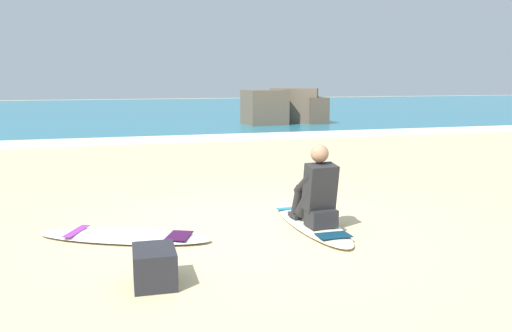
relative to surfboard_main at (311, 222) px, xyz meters
The scene contains 8 objects.
ground_plane 0.69m from the surfboard_main, behind, with size 80.00×80.00×0.00m, color #CCB584.
sea 22.74m from the surfboard_main, 91.74° to the left, with size 80.00×28.00×0.10m, color teal.
breaking_foam 9.05m from the surfboard_main, 94.39° to the left, with size 80.00×0.90×0.11m, color white.
surfboard_main is the anchor object (origin of this frame).
surfer_seated 0.44m from the surfboard_main, 92.71° to the right, with size 0.40×0.72×0.95m.
surfboard_spare_near 2.20m from the surfboard_main, behind, with size 2.02×1.29×0.08m.
rock_outcrop_distant 13.11m from the surfboard_main, 72.41° to the left, with size 3.12×1.70×1.39m.
beach_bag 2.39m from the surfboard_main, 146.35° to the right, with size 0.36×0.48×0.32m, color #232328.
Camera 1 is at (-1.63, -5.65, 1.77)m, focal length 36.31 mm.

